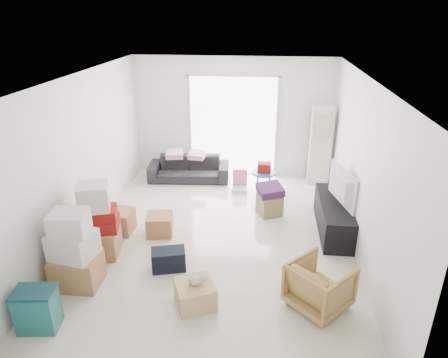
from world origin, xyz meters
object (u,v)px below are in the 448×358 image
at_px(armchair, 320,284).
at_px(ottoman, 269,204).
at_px(television, 335,199).
at_px(kids_table, 264,171).
at_px(sofa, 189,165).
at_px(wood_crate, 195,294).
at_px(ac_tower, 320,145).
at_px(storage_bins, 37,309).
at_px(tv_console, 333,216).

xyz_separation_m(armchair, ottoman, (-0.66, 2.52, -0.16)).
distance_m(armchair, ottoman, 2.60).
bearing_deg(armchair, television, -59.42).
bearing_deg(armchair, kids_table, -34.21).
height_order(sofa, wood_crate, sofa).
xyz_separation_m(ac_tower, storage_bins, (-3.85, -4.93, -0.59)).
bearing_deg(wood_crate, tv_console, 46.44).
height_order(ac_tower, television, ac_tower).
xyz_separation_m(tv_console, kids_table, (-1.25, 1.53, 0.18)).
relative_size(television, wood_crate, 2.16).
bearing_deg(storage_bins, ac_tower, 52.03).
xyz_separation_m(armchair, wood_crate, (-1.61, -0.15, -0.20)).
height_order(tv_console, sofa, sofa).
distance_m(tv_console, sofa, 3.56).
bearing_deg(storage_bins, armchair, 12.63).
distance_m(television, wood_crate, 3.04).
height_order(tv_console, wood_crate, tv_console).
bearing_deg(wood_crate, television, 46.44).
bearing_deg(television, armchair, 153.14).
bearing_deg(ottoman, sofa, 140.91).
bearing_deg(ac_tower, storage_bins, -127.97).
bearing_deg(ottoman, storage_bins, -130.26).
bearing_deg(storage_bins, ottoman, 49.74).
xyz_separation_m(ac_tower, kids_table, (-1.20, -0.60, -0.42)).
relative_size(storage_bins, kids_table, 0.87).
distance_m(kids_table, wood_crate, 3.81).
relative_size(tv_console, armchair, 2.30).
relative_size(sofa, storage_bins, 3.24).
xyz_separation_m(storage_bins, wood_crate, (1.83, 0.62, -0.12)).
relative_size(sofa, wood_crate, 3.72).
relative_size(sofa, armchair, 2.53).
bearing_deg(storage_bins, wood_crate, 18.85).
height_order(television, ottoman, television).
bearing_deg(armchair, sofa, -14.77).
bearing_deg(sofa, tv_console, -38.12).
bearing_deg(tv_console, storage_bins, -144.29).
xyz_separation_m(sofa, ottoman, (1.84, -1.50, -0.15)).
height_order(television, storage_bins, television).
xyz_separation_m(tv_console, sofa, (-2.96, 1.98, 0.08)).
height_order(storage_bins, wood_crate, storage_bins).
distance_m(tv_console, storage_bins, 4.80).
height_order(television, sofa, sofa).
xyz_separation_m(sofa, kids_table, (1.71, -0.45, 0.10)).
xyz_separation_m(ac_tower, ottoman, (-1.07, -1.65, -0.67)).
bearing_deg(tv_console, ottoman, 156.64).
bearing_deg(wood_crate, ottoman, 70.25).
distance_m(ac_tower, armchair, 4.21).
distance_m(television, kids_table, 1.98).
bearing_deg(armchair, storage_bins, 55.95).
relative_size(tv_console, television, 1.57).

